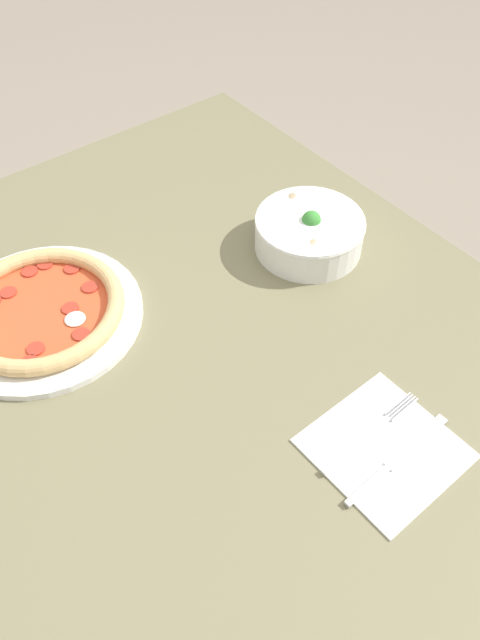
% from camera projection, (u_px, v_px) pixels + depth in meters
% --- Properties ---
extents(ground_plane, '(8.00, 8.00, 0.00)m').
position_uv_depth(ground_plane, '(219.00, 544.00, 1.52)').
color(ground_plane, gray).
extents(dining_table, '(1.15, 0.93, 0.78)m').
position_uv_depth(dining_table, '(209.00, 383.00, 1.02)').
color(dining_table, '#706B4C').
rests_on(dining_table, ground_plane).
extents(pizza, '(0.31, 0.31, 0.04)m').
position_uv_depth(pizza, '(41.00, 311.00, 0.95)').
color(pizza, white).
rests_on(pizza, dining_table).
extents(bowl, '(0.19, 0.19, 0.08)m').
position_uv_depth(bowl, '(309.00, 231.00, 1.05)').
color(bowl, white).
rests_on(bowl, dining_table).
extents(napkin, '(0.18, 0.18, 0.00)m').
position_uv_depth(napkin, '(385.00, 448.00, 0.81)').
color(napkin, white).
rests_on(napkin, dining_table).
extents(fork, '(0.02, 0.18, 0.00)m').
position_uv_depth(fork, '(370.00, 434.00, 0.82)').
color(fork, silver).
rests_on(fork, napkin).
extents(knife, '(0.02, 0.19, 0.01)m').
position_uv_depth(knife, '(393.00, 463.00, 0.80)').
color(knife, silver).
rests_on(knife, napkin).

